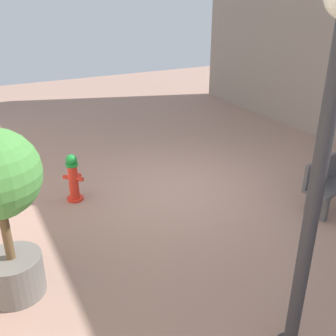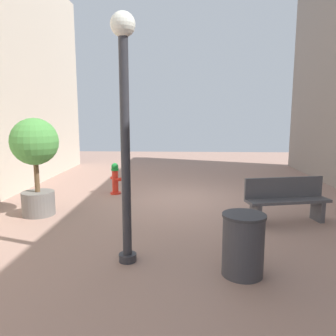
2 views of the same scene
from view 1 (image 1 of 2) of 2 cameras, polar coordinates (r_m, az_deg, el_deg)
The scene contains 3 objects.
ground_plane at distance 7.80m, azimuth 1.78°, elevation -3.05°, with size 23.40×23.40×0.00m, color #9E7A6B.
fire_hydrant at distance 7.41m, azimuth -13.57°, elevation -1.35°, with size 0.36×0.36×0.91m.
street_lamp at distance 3.57m, azimuth 21.49°, elevation 2.15°, with size 0.36×0.36×3.72m.
Camera 1 is at (3.45, 6.02, 3.56)m, focal length 42.02 mm.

